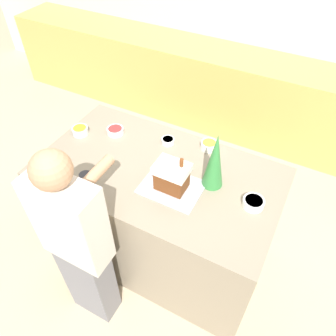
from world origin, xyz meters
name	(u,v)px	position (x,y,z in m)	size (l,w,h in m)	color
ground_plane	(160,247)	(0.00, 0.00, 0.00)	(12.00, 12.00, 0.00)	#C6B28E
wall_back	(264,8)	(0.00, 2.22, 1.30)	(8.00, 0.05, 2.60)	beige
back_cabinet_block	(240,95)	(0.00, 1.89, 0.46)	(6.00, 0.60, 0.91)	tan
kitchen_island	(159,214)	(0.00, 0.00, 0.47)	(1.63, 0.90, 0.94)	gray
baking_tray	(172,187)	(0.15, -0.09, 0.94)	(0.38, 0.29, 0.01)	#B2B2BC
gingerbread_house	(172,176)	(0.15, -0.09, 1.04)	(0.21, 0.16, 0.24)	brown
decorative_tree	(215,161)	(0.36, 0.06, 1.14)	(0.14, 0.14, 0.40)	#33843D
candy_bowl_far_right	(168,141)	(-0.08, 0.28, 0.96)	(0.09, 0.09, 0.04)	silver
candy_bowl_center_rear	(115,130)	(-0.48, 0.20, 0.96)	(0.13, 0.13, 0.04)	white
candy_bowl_beside_tree	(209,145)	(0.21, 0.37, 0.97)	(0.12, 0.12, 0.05)	white
candy_bowl_front_corner	(253,203)	(0.64, 0.01, 0.96)	(0.13, 0.13, 0.05)	white
candy_bowl_near_tray_right	(80,130)	(-0.70, 0.07, 0.97)	(0.12, 0.12, 0.05)	silver
mug	(86,180)	(-0.33, -0.32, 0.99)	(0.08, 0.08, 0.10)	#2D2D33
person	(79,246)	(-0.18, -0.64, 0.79)	(0.40, 0.50, 1.54)	slate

